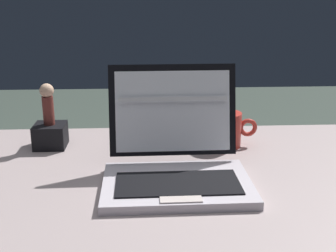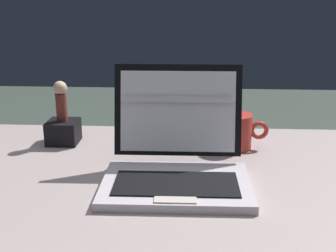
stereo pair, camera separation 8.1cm
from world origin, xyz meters
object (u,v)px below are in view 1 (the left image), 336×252
at_px(laptop_front, 176,161).
at_px(coffee_mug, 226,129).
at_px(figurine_stand, 50,136).
at_px(figurine, 48,102).

distance_m(laptop_front, coffee_mug, 0.23).
bearing_deg(coffee_mug, figurine_stand, 177.73).
relative_size(figurine_stand, figurine, 0.75).
bearing_deg(laptop_front, figurine_stand, 143.17).
height_order(laptop_front, figurine_stand, laptop_front).
bearing_deg(figurine, laptop_front, -36.83).
height_order(figurine_stand, coffee_mug, coffee_mug).
bearing_deg(coffee_mug, figurine, 177.73).
height_order(figurine_stand, figurine, figurine).
bearing_deg(figurine_stand, figurine, -26.57).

